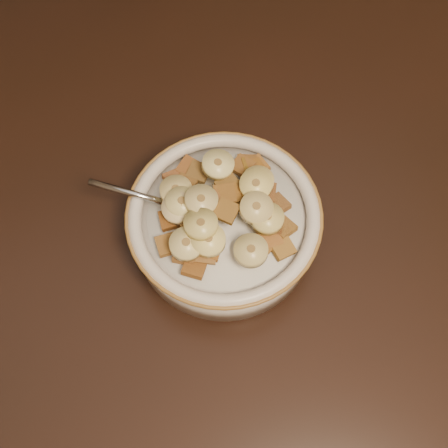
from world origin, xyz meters
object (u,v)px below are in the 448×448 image
object	(u,v)px
table	(237,265)
chair	(123,68)
spoon	(195,211)
cereal_bowl	(224,228)

from	to	relation	value
table	chair	distance (m)	0.54
chair	spoon	world-z (taller)	chair
chair	cereal_bowl	bearing A→B (deg)	-95.95
chair	spoon	xyz separation A→B (m)	(0.01, -0.45, 0.29)
table	chair	size ratio (longest dim) A/B	1.37
table	cereal_bowl	xyz separation A→B (m)	(-0.01, 0.03, 0.04)
chair	cereal_bowl	xyz separation A→B (m)	(0.03, -0.47, 0.26)
table	spoon	bearing A→B (deg)	126.32
table	cereal_bowl	size ratio (longest dim) A/B	7.77
cereal_bowl	spoon	world-z (taller)	spoon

